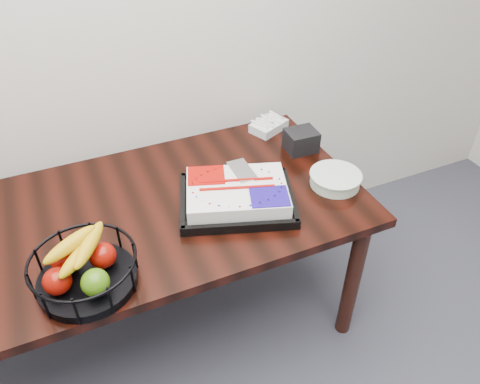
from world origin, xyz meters
name	(u,v)px	position (x,y,z in m)	size (l,w,h in m)	color
table	(142,227)	(0.00, 2.00, 0.66)	(1.80, 0.90, 0.75)	black
cake_tray	(237,195)	(0.37, 1.89, 0.79)	(0.54, 0.48, 0.09)	black
fruit_basket	(84,268)	(-0.25, 1.71, 0.83)	(0.35, 0.35, 0.18)	black
plate_stack	(335,179)	(0.80, 1.84, 0.78)	(0.22, 0.22, 0.05)	white
fork_bag	(269,125)	(0.74, 2.35, 0.77)	(0.21, 0.17, 0.05)	silver
napkin_box	(301,141)	(0.80, 2.13, 0.80)	(0.14, 0.12, 0.10)	black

